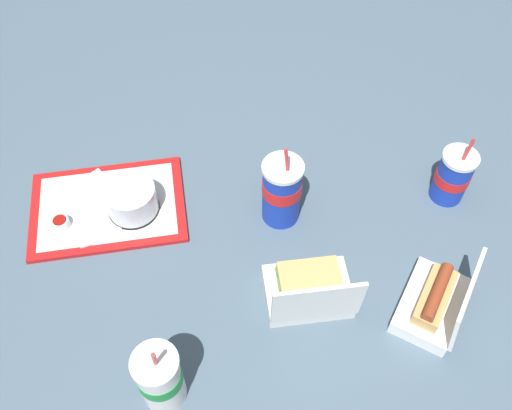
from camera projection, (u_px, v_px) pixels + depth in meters
name	position (u px, v px, depth m)	size (l,w,h in m)	color
ground_plane	(268.00, 233.00, 1.35)	(3.20, 3.20, 0.00)	#4C6070
food_tray	(108.00, 207.00, 1.39)	(0.42, 0.34, 0.01)	red
cake_container	(132.00, 200.00, 1.35)	(0.12, 0.12, 0.08)	black
ketchup_cup	(61.00, 223.00, 1.34)	(0.04, 0.04, 0.02)	white
napkin_stack	(98.00, 225.00, 1.35)	(0.10, 0.10, 0.00)	white
plastic_fork	(81.00, 181.00, 1.42)	(0.11, 0.01, 0.01)	white
clamshell_hotdog_corner	(436.00, 302.00, 1.20)	(0.19, 0.22, 0.16)	white
clamshell_sandwich_front	(309.00, 289.00, 1.21)	(0.21, 0.18, 0.17)	white
soda_cup_back	(282.00, 191.00, 1.31)	(0.09, 0.09, 0.24)	#1938B7
soda_cup_right	(453.00, 176.00, 1.36)	(0.09, 0.09, 0.20)	#1938B7
soda_cup_front	(160.00, 378.00, 1.06)	(0.09, 0.09, 0.23)	white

